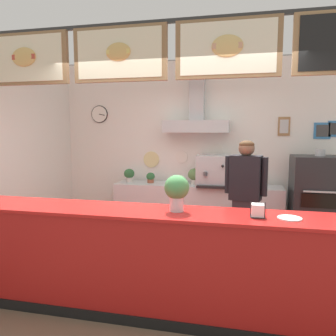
% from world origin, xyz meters
% --- Properties ---
extents(ground_plane, '(6.04, 6.04, 0.00)m').
position_xyz_m(ground_plane, '(0.00, 0.00, 0.00)').
color(ground_plane, brown).
extents(back_wall_assembly, '(5.03, 2.58, 2.98)m').
position_xyz_m(back_wall_assembly, '(-0.00, 2.14, 1.60)').
color(back_wall_assembly, gray).
rests_on(back_wall_assembly, ground_plane).
extents(service_counter, '(4.22, 0.59, 1.03)m').
position_xyz_m(service_counter, '(0.00, -0.42, 0.51)').
color(service_counter, '#B21916').
rests_on(service_counter, ground_plane).
extents(back_prep_counter, '(2.73, 0.52, 0.90)m').
position_xyz_m(back_prep_counter, '(-0.01, 1.91, 0.44)').
color(back_prep_counter, silver).
rests_on(back_prep_counter, ground_plane).
extents(pizza_oven, '(0.76, 0.66, 1.52)m').
position_xyz_m(pizza_oven, '(1.81, 1.71, 0.71)').
color(pizza_oven, '#232326').
rests_on(pizza_oven, ground_plane).
extents(shop_worker, '(0.53, 0.30, 1.67)m').
position_xyz_m(shop_worker, '(0.76, 0.84, 0.91)').
color(shop_worker, '#232328').
rests_on(shop_worker, ground_plane).
extents(espresso_machine, '(0.52, 0.54, 0.49)m').
position_xyz_m(espresso_machine, '(0.26, 1.89, 1.14)').
color(espresso_machine, '#B7BABF').
rests_on(espresso_machine, back_prep_counter).
extents(potted_thyme, '(0.26, 0.26, 0.28)m').
position_xyz_m(potted_thyme, '(0.72, 1.92, 1.05)').
color(potted_thyme, '#9E563D').
rests_on(potted_thyme, back_prep_counter).
extents(potted_sage, '(0.14, 0.14, 0.18)m').
position_xyz_m(potted_sage, '(-0.81, 1.93, 0.99)').
color(potted_sage, '#9E563D').
rests_on(potted_sage, back_prep_counter).
extents(potted_rosemary, '(0.22, 0.22, 0.27)m').
position_xyz_m(potted_rosemary, '(-0.05, 1.91, 1.05)').
color(potted_rosemary, beige).
rests_on(potted_rosemary, back_prep_counter).
extents(potted_basil, '(0.18, 0.18, 0.23)m').
position_xyz_m(potted_basil, '(-1.19, 1.93, 1.03)').
color(potted_basil, beige).
rests_on(potted_basil, back_prep_counter).
extents(basil_vase, '(0.24, 0.24, 0.35)m').
position_xyz_m(basil_vase, '(0.10, -0.39, 1.22)').
color(basil_vase, silver).
rests_on(basil_vase, service_counter).
extents(condiment_plate, '(0.21, 0.21, 0.01)m').
position_xyz_m(condiment_plate, '(1.12, -0.44, 1.03)').
color(condiment_plate, white).
rests_on(condiment_plate, service_counter).
extents(napkin_holder, '(0.13, 0.13, 0.13)m').
position_xyz_m(napkin_holder, '(0.85, -0.44, 1.08)').
color(napkin_holder, '#262628').
rests_on(napkin_holder, service_counter).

